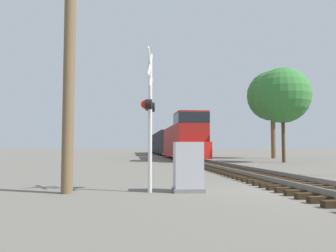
{
  "coord_description": "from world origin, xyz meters",
  "views": [
    {
      "loc": [
        -5.54,
        -9.64,
        1.35
      ],
      "look_at": [
        -3.35,
        10.04,
        2.62
      ],
      "focal_mm": 35.0,
      "sensor_mm": 36.0,
      "label": 1
    }
  ],
  "objects": [
    {
      "name": "tree_mid_background",
      "position": [
        11.17,
        27.52,
        7.43
      ],
      "size": [
        6.0,
        6.0,
        10.47
      ],
      "color": "brown",
      "rests_on": "ground"
    },
    {
      "name": "crossing_signal_near",
      "position": [
        -5.01,
        0.22,
        2.46
      ],
      "size": [
        0.47,
        1.02,
        4.32
      ],
      "rotation": [
        0.0,
        0.0,
        -1.75
      ],
      "color": "silver",
      "rests_on": "ground"
    },
    {
      "name": "utility_pole",
      "position": [
        -7.41,
        0.27,
        5.08
      ],
      "size": [
        1.8,
        0.34,
        9.96
      ],
      "color": "brown",
      "rests_on": "ground"
    },
    {
      "name": "ground_plane",
      "position": [
        0.0,
        0.0,
        0.0
      ],
      "size": [
        400.0,
        400.0,
        0.0
      ],
      "primitive_type": "plane",
      "color": "#666059"
    },
    {
      "name": "tree_far_right",
      "position": [
        7.67,
        17.67,
        5.89
      ],
      "size": [
        4.88,
        4.88,
        8.34
      ],
      "color": "#473521",
      "rests_on": "ground"
    },
    {
      "name": "relay_cabinet",
      "position": [
        -3.83,
        0.18,
        0.74
      ],
      "size": [
        0.94,
        0.65,
        1.5
      ],
      "color": "slate",
      "rests_on": "ground"
    },
    {
      "name": "freight_train",
      "position": [
        0.0,
        42.99,
        2.01
      ],
      "size": [
        2.88,
        51.15,
        4.63
      ],
      "color": "maroon",
      "rests_on": "ground"
    },
    {
      "name": "rail_track_bed",
      "position": [
        0.0,
        -0.0,
        0.14
      ],
      "size": [
        2.6,
        160.0,
        0.31
      ],
      "color": "black",
      "rests_on": "ground"
    }
  ]
}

